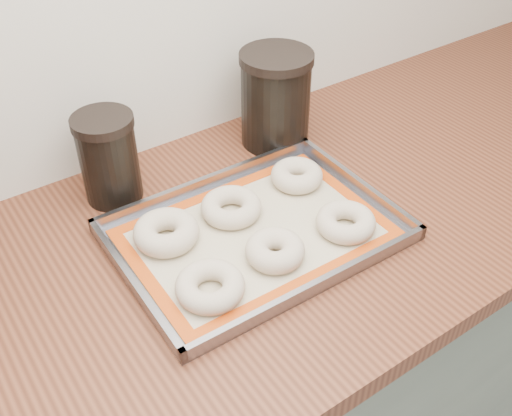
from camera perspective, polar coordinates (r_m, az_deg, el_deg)
cabinet at (r=1.37m, az=-1.22°, el=-17.43°), size 3.00×0.65×0.86m
countertop at (r=1.03m, az=-1.55°, el=-3.45°), size 3.06×0.68×0.04m
baking_tray at (r=1.01m, az=0.00°, el=-2.34°), size 0.47×0.34×0.03m
baking_mat at (r=1.01m, az=-0.00°, el=-2.43°), size 0.43×0.30×0.00m
bagel_front_left at (r=0.90m, az=-4.40°, el=-7.44°), size 0.12×0.12×0.03m
bagel_front_mid at (r=0.95m, az=1.83°, el=-4.05°), size 0.12×0.12×0.04m
bagel_front_right at (r=1.02m, az=8.55°, el=-1.33°), size 0.13×0.13×0.03m
bagel_back_left at (r=0.99m, az=-8.55°, el=-2.30°), size 0.14×0.14×0.04m
bagel_back_mid at (r=1.04m, az=-2.38°, el=0.08°), size 0.13×0.13×0.03m
bagel_back_right at (r=1.11m, az=3.90°, el=3.12°), size 0.11×0.11×0.04m
canister_mid at (r=1.08m, az=-13.86°, el=4.66°), size 0.11×0.11×0.16m
canister_right at (r=1.20m, az=1.88°, el=10.35°), size 0.14×0.14×0.19m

